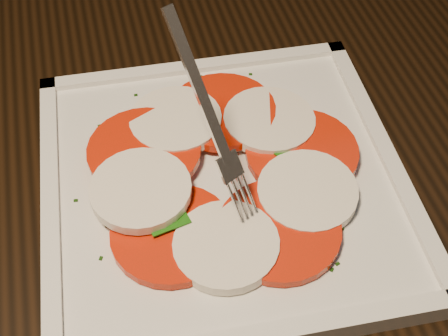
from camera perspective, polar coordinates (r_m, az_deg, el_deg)
name	(u,v)px	position (r m, az deg, el deg)	size (l,w,h in m)	color
table	(158,198)	(0.69, -6.03, -2.77)	(1.24, 0.86, 0.75)	black
plate	(224,184)	(0.56, 0.00, -1.49)	(0.32, 0.32, 0.01)	white
caprese_salad	(224,172)	(0.55, 0.00, -0.35)	(0.26, 0.26, 0.02)	red
fork	(200,107)	(0.48, -2.24, 5.57)	(0.04, 0.09, 0.15)	white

